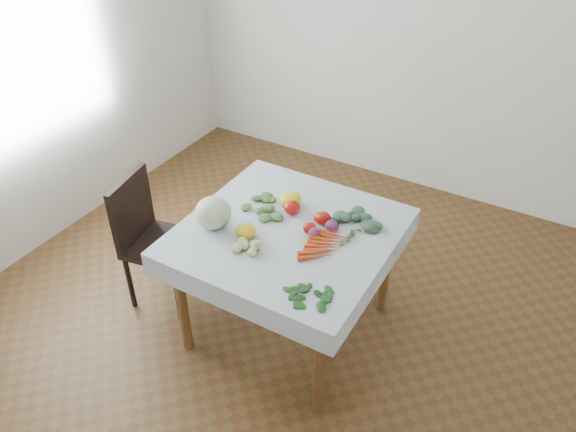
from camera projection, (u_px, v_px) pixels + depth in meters
name	position (u px, v px, depth m)	size (l,w,h in m)	color
ground	(288.00, 326.00, 3.52)	(4.00, 4.00, 0.00)	brown
back_wall	(424.00, 24.00, 4.13)	(4.00, 0.04, 2.70)	white
left_wall	(15.00, 59.00, 3.55)	(0.04, 4.00, 2.70)	white
table	(288.00, 245.00, 3.14)	(1.00, 1.00, 0.75)	brown
tablecloth	(288.00, 231.00, 3.08)	(1.12, 1.12, 0.01)	silver
chair	(149.00, 232.00, 3.48)	(0.46, 0.46, 0.88)	black
cabbage	(213.00, 213.00, 3.06)	(0.20, 0.20, 0.18)	#B7C5A5
tomato_a	(320.00, 218.00, 3.12)	(0.07, 0.07, 0.06)	#AC120B
tomato_b	(310.00, 228.00, 3.04)	(0.07, 0.07, 0.07)	#AC120B
tomato_c	(323.00, 218.00, 3.11)	(0.08, 0.08, 0.07)	#AC120B
tomato_d	(292.00, 208.00, 3.19)	(0.09, 0.09, 0.08)	#AC120B
heirloom_back	(291.00, 199.00, 3.25)	(0.12, 0.12, 0.09)	yellow
heirloom_front	(245.00, 231.00, 3.01)	(0.11, 0.11, 0.08)	yellow
onion_a	(314.00, 232.00, 3.02)	(0.07, 0.07, 0.06)	#5B1A3F
onion_b	(332.00, 226.00, 3.06)	(0.07, 0.07, 0.06)	#5B1A3F
tomatillo_cluster	(248.00, 249.00, 2.91)	(0.15, 0.10, 0.05)	#C9D67B
carrot_bunch	(324.00, 245.00, 2.95)	(0.19, 0.31, 0.03)	#D74717
kale_bunch	(360.00, 218.00, 3.14)	(0.31, 0.24, 0.04)	#375A44
basil_bunch	(303.00, 294.00, 2.67)	(0.27, 0.21, 0.01)	#184816
dill_bunch	(265.00, 206.00, 3.24)	(0.25, 0.24, 0.03)	#557937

